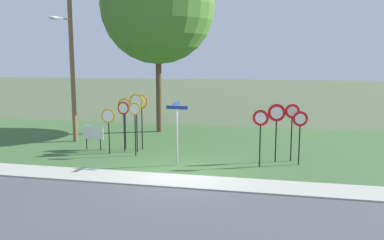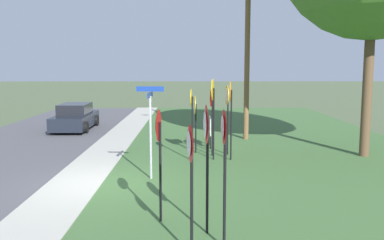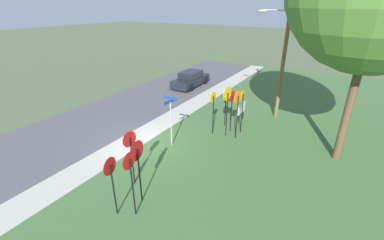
{
  "view_description": "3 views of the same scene",
  "coord_description": "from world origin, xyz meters",
  "px_view_note": "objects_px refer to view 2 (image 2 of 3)",
  "views": [
    {
      "loc": [
        3.56,
        -14.85,
        4.57
      ],
      "look_at": [
        -0.26,
        2.96,
        1.81
      ],
      "focal_mm": 36.97,
      "sensor_mm": 36.0,
      "label": 1
    },
    {
      "loc": [
        11.8,
        2.49,
        3.42
      ],
      "look_at": [
        -0.09,
        2.6,
        1.88
      ],
      "focal_mm": 39.41,
      "sensor_mm": 36.0,
      "label": 2
    },
    {
      "loc": [
        9.46,
        8.67,
        7.08
      ],
      "look_at": [
        -0.52,
        2.67,
        1.85
      ],
      "focal_mm": 24.35,
      "sensor_mm": 36.0,
      "label": 3
    }
  ],
  "objects_px": {
    "yield_sign_near_left": "(206,138)",
    "yield_sign_far_right": "(223,147)",
    "stop_sign_far_center": "(213,101)",
    "stop_sign_near_right": "(195,112)",
    "yield_sign_far_left": "(190,160)",
    "street_name_post": "(150,124)",
    "stop_sign_far_left": "(231,103)",
    "stop_sign_far_right": "(192,110)",
    "notice_board": "(210,127)",
    "yield_sign_near_right": "(159,139)",
    "stop_sign_center_tall": "(212,108)",
    "utility_pole": "(245,30)",
    "stop_sign_near_left": "(227,105)",
    "parked_hatchback_near": "(75,118)"
  },
  "relations": [
    {
      "from": "street_name_post",
      "to": "notice_board",
      "type": "height_order",
      "value": "street_name_post"
    },
    {
      "from": "utility_pole",
      "to": "parked_hatchback_near",
      "type": "relative_size",
      "value": 2.1
    },
    {
      "from": "stop_sign_near_right",
      "to": "yield_sign_far_right",
      "type": "xyz_separation_m",
      "value": [
        8.63,
        0.38,
        0.32
      ]
    },
    {
      "from": "stop_sign_near_right",
      "to": "yield_sign_near_right",
      "type": "bearing_deg",
      "value": -10.8
    },
    {
      "from": "yield_sign_far_left",
      "to": "street_name_post",
      "type": "xyz_separation_m",
      "value": [
        -5.17,
        -1.15,
        -0.09
      ]
    },
    {
      "from": "street_name_post",
      "to": "yield_sign_near_left",
      "type": "bearing_deg",
      "value": 23.69
    },
    {
      "from": "stop_sign_near_right",
      "to": "street_name_post",
      "type": "bearing_deg",
      "value": -23.9
    },
    {
      "from": "stop_sign_far_right",
      "to": "yield_sign_near_left",
      "type": "height_order",
      "value": "yield_sign_near_left"
    },
    {
      "from": "stop_sign_far_right",
      "to": "yield_sign_near_left",
      "type": "xyz_separation_m",
      "value": [
        6.54,
        0.23,
        0.16
      ]
    },
    {
      "from": "stop_sign_center_tall",
      "to": "yield_sign_near_right",
      "type": "height_order",
      "value": "stop_sign_center_tall"
    },
    {
      "from": "stop_sign_far_left",
      "to": "stop_sign_far_center",
      "type": "height_order",
      "value": "stop_sign_far_center"
    },
    {
      "from": "yield_sign_far_left",
      "to": "stop_sign_near_left",
      "type": "bearing_deg",
      "value": 161.05
    },
    {
      "from": "yield_sign_near_right",
      "to": "yield_sign_far_left",
      "type": "relative_size",
      "value": 1.04
    },
    {
      "from": "street_name_post",
      "to": "stop_sign_far_right",
      "type": "bearing_deg",
      "value": 156.67
    },
    {
      "from": "stop_sign_near_right",
      "to": "parked_hatchback_near",
      "type": "xyz_separation_m",
      "value": [
        -6.37,
        -6.34,
        -1.0
      ]
    },
    {
      "from": "stop_sign_far_right",
      "to": "utility_pole",
      "type": "bearing_deg",
      "value": 155.21
    },
    {
      "from": "stop_sign_far_left",
      "to": "yield_sign_near_left",
      "type": "bearing_deg",
      "value": -2.09
    },
    {
      "from": "stop_sign_center_tall",
      "to": "notice_board",
      "type": "bearing_deg",
      "value": -169.81
    },
    {
      "from": "stop_sign_far_right",
      "to": "notice_board",
      "type": "height_order",
      "value": "stop_sign_far_right"
    },
    {
      "from": "stop_sign_far_left",
      "to": "utility_pole",
      "type": "height_order",
      "value": "utility_pole"
    },
    {
      "from": "stop_sign_far_right",
      "to": "yield_sign_far_left",
      "type": "relative_size",
      "value": 1.08
    },
    {
      "from": "yield_sign_near_left",
      "to": "parked_hatchback_near",
      "type": "xyz_separation_m",
      "value": [
        -14.32,
        -6.43,
        -1.37
      ]
    },
    {
      "from": "stop_sign_far_center",
      "to": "yield_sign_far_right",
      "type": "distance_m",
      "value": 7.43
    },
    {
      "from": "yield_sign_far_left",
      "to": "yield_sign_far_right",
      "type": "bearing_deg",
      "value": 108.05
    },
    {
      "from": "stop_sign_center_tall",
      "to": "yield_sign_near_right",
      "type": "xyz_separation_m",
      "value": [
        6.75,
        -1.51,
        0.03
      ]
    },
    {
      "from": "street_name_post",
      "to": "yield_sign_far_right",
      "type": "bearing_deg",
      "value": 24.25
    },
    {
      "from": "stop_sign_far_center",
      "to": "notice_board",
      "type": "height_order",
      "value": "stop_sign_far_center"
    },
    {
      "from": "stop_sign_center_tall",
      "to": "yield_sign_far_left",
      "type": "xyz_separation_m",
      "value": [
        8.41,
        -0.85,
        -0.04
      ]
    },
    {
      "from": "stop_sign_center_tall",
      "to": "utility_pole",
      "type": "distance_m",
      "value": 5.13
    },
    {
      "from": "yield_sign_near_left",
      "to": "yield_sign_far_right",
      "type": "height_order",
      "value": "yield_sign_near_left"
    },
    {
      "from": "stop_sign_far_right",
      "to": "yield_sign_far_right",
      "type": "distance_m",
      "value": 7.25
    },
    {
      "from": "stop_sign_near_right",
      "to": "yield_sign_far_right",
      "type": "distance_m",
      "value": 8.65
    },
    {
      "from": "stop_sign_near_right",
      "to": "yield_sign_far_left",
      "type": "bearing_deg",
      "value": -5.29
    },
    {
      "from": "stop_sign_center_tall",
      "to": "parked_hatchback_near",
      "type": "height_order",
      "value": "stop_sign_center_tall"
    },
    {
      "from": "yield_sign_far_left",
      "to": "stop_sign_far_right",
      "type": "bearing_deg",
      "value": 169.89
    },
    {
      "from": "yield_sign_far_left",
      "to": "stop_sign_far_center",
      "type": "bearing_deg",
      "value": 164.29
    },
    {
      "from": "yield_sign_far_left",
      "to": "notice_board",
      "type": "distance_m",
      "value": 10.18
    },
    {
      "from": "yield_sign_near_left",
      "to": "yield_sign_far_right",
      "type": "bearing_deg",
      "value": 19.05
    },
    {
      "from": "stop_sign_center_tall",
      "to": "yield_sign_near_right",
      "type": "distance_m",
      "value": 6.92
    },
    {
      "from": "street_name_post",
      "to": "stop_sign_center_tall",
      "type": "bearing_deg",
      "value": 152.61
    },
    {
      "from": "stop_sign_far_left",
      "to": "stop_sign_far_center",
      "type": "relative_size",
      "value": 0.97
    },
    {
      "from": "stop_sign_far_right",
      "to": "stop_sign_far_center",
      "type": "bearing_deg",
      "value": 107.88
    },
    {
      "from": "stop_sign_far_center",
      "to": "stop_sign_center_tall",
      "type": "height_order",
      "value": "stop_sign_far_center"
    },
    {
      "from": "yield_sign_near_left",
      "to": "yield_sign_far_right",
      "type": "relative_size",
      "value": 1.01
    },
    {
      "from": "street_name_post",
      "to": "yield_sign_far_left",
      "type": "bearing_deg",
      "value": 16.83
    },
    {
      "from": "stop_sign_far_center",
      "to": "stop_sign_far_right",
      "type": "distance_m",
      "value": 0.85
    },
    {
      "from": "stop_sign_far_center",
      "to": "yield_sign_far_left",
      "type": "distance_m",
      "value": 7.8
    },
    {
      "from": "stop_sign_far_center",
      "to": "yield_sign_far_right",
      "type": "xyz_separation_m",
      "value": [
        7.42,
        -0.24,
        -0.22
      ]
    },
    {
      "from": "yield_sign_far_right",
      "to": "parked_hatchback_near",
      "type": "bearing_deg",
      "value": -158.91
    },
    {
      "from": "stop_sign_far_right",
      "to": "yield_sign_near_right",
      "type": "height_order",
      "value": "stop_sign_far_right"
    }
  ]
}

